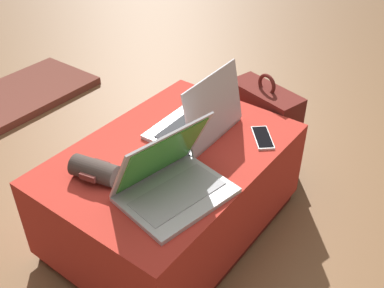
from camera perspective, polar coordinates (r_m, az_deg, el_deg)
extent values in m
plane|color=brown|center=(1.90, -2.26, -10.47)|extent=(14.00, 14.00, 0.00)
cube|color=maroon|center=(1.88, -2.28, -9.95)|extent=(0.89, 0.62, 0.05)
cube|color=#B22D23|center=(1.75, -2.43, -5.45)|extent=(0.93, 0.64, 0.34)
cube|color=#B7B7BC|center=(1.45, -1.98, -6.45)|extent=(0.38, 0.31, 0.02)
cube|color=#9E9EA3|center=(1.44, -1.81, -6.29)|extent=(0.32, 0.19, 0.00)
cube|color=#B7B7BC|center=(1.41, -3.93, -1.39)|extent=(0.35, 0.18, 0.23)
cube|color=green|center=(1.41, -3.81, -1.54)|extent=(0.31, 0.16, 0.20)
cube|color=#B7B7BC|center=(1.76, 0.05, 2.16)|extent=(0.35, 0.25, 0.02)
cube|color=#232328|center=(1.75, -0.11, 2.49)|extent=(0.30, 0.14, 0.00)
cube|color=#B7B7BC|center=(1.64, 2.84, 4.77)|extent=(0.34, 0.06, 0.24)
cube|color=green|center=(1.65, 2.70, 4.80)|extent=(0.30, 0.05, 0.21)
cube|color=white|center=(1.72, 8.94, 0.79)|extent=(0.15, 0.15, 0.01)
cube|color=black|center=(1.72, 8.96, 0.92)|extent=(0.14, 0.13, 0.00)
cube|color=#5B1E19|center=(2.12, 8.87, 1.91)|extent=(0.23, 0.37, 0.42)
cube|color=#4E1A15|center=(2.22, 10.28, 0.94)|extent=(0.12, 0.28, 0.19)
torus|color=#5B1E19|center=(2.00, 9.48, 7.46)|extent=(0.04, 0.10, 0.10)
cylinder|color=#3D332D|center=(1.52, -12.21, -3.31)|extent=(0.11, 0.18, 0.08)
cube|color=brown|center=(1.52, -12.21, -3.31)|extent=(0.10, 0.08, 0.02)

